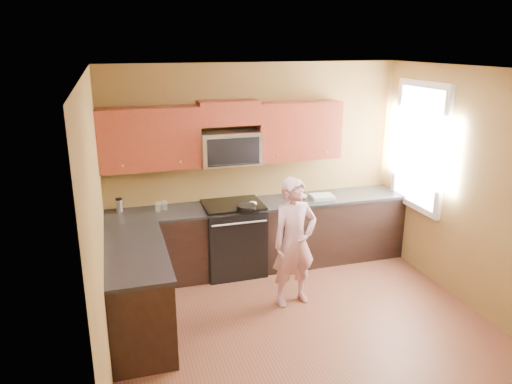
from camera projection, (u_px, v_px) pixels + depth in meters
name	position (u px, v px, depth m)	size (l,w,h in m)	color
floor	(310.00, 334.00, 5.13)	(4.00, 4.00, 0.00)	brown
ceiling	(319.00, 70.00, 4.33)	(4.00, 4.00, 0.00)	white
wall_back	(255.00, 165.00, 6.56)	(4.00, 4.00, 0.00)	brown
wall_front	(447.00, 321.00, 2.90)	(4.00, 4.00, 0.00)	brown
wall_left	(99.00, 236.00, 4.18)	(4.00, 4.00, 0.00)	brown
wall_right	(484.00, 195.00, 5.28)	(4.00, 4.00, 0.00)	brown
cabinet_back_run	(262.00, 236.00, 6.55)	(4.00, 0.60, 0.88)	black
cabinet_left_run	(138.00, 293.00, 5.08)	(0.60, 1.60, 0.88)	black
countertop_back	(262.00, 204.00, 6.41)	(4.00, 0.62, 0.04)	black
countertop_left	(136.00, 252.00, 4.95)	(0.62, 1.60, 0.04)	black
stove	(233.00, 238.00, 6.41)	(0.76, 0.65, 0.95)	black
microwave	(230.00, 164.00, 6.24)	(0.76, 0.40, 0.42)	silver
upper_cab_left	(151.00, 169.00, 6.00)	(1.22, 0.33, 0.75)	maroon
upper_cab_right	(297.00, 158.00, 6.53)	(1.12, 0.33, 0.75)	maroon
upper_cab_over_mw	(228.00, 112.00, 6.08)	(0.76, 0.33, 0.30)	maroon
window	(420.00, 147.00, 6.28)	(0.06, 1.06, 1.66)	white
woman	(294.00, 242.00, 5.55)	(0.55, 0.36, 1.52)	#D96C91
frying_pan	(246.00, 209.00, 6.07)	(0.25, 0.43, 0.06)	black
butter_tub	(296.00, 199.00, 6.55)	(0.13, 0.13, 0.10)	gold
toast_slice	(294.00, 200.00, 6.50)	(0.11, 0.11, 0.01)	#B27F47
napkin_a	(253.00, 204.00, 6.27)	(0.11, 0.12, 0.06)	silver
napkin_b	(302.00, 196.00, 6.56)	(0.12, 0.13, 0.07)	silver
dish_towel	(322.00, 197.00, 6.56)	(0.30, 0.24, 0.05)	silver
travel_mug	(120.00, 211.00, 6.07)	(0.08, 0.08, 0.17)	silver
glass_b	(165.00, 205.00, 6.12)	(0.07, 0.07, 0.12)	silver
glass_c	(158.00, 207.00, 6.07)	(0.07, 0.07, 0.12)	silver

